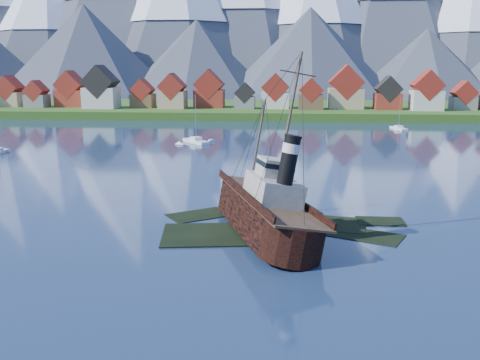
{
  "coord_description": "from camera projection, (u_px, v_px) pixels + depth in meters",
  "views": [
    {
      "loc": [
        2.54,
        -63.04,
        19.88
      ],
      "look_at": [
        -3.42,
        6.0,
        5.0
      ],
      "focal_mm": 40.0,
      "sensor_mm": 36.0,
      "label": 1
    }
  ],
  "objects": [
    {
      "name": "shore_bank",
      "position": [
        280.0,
        112.0,
        231.39
      ],
      "size": [
        600.0,
        80.0,
        3.2
      ],
      "primitive_type": "cube",
      "color": "#224714",
      "rests_on": "ground"
    },
    {
      "name": "town",
      "position": [
        198.0,
        93.0,
        214.93
      ],
      "size": [
        250.96,
        16.69,
        17.3
      ],
      "color": "maroon",
      "rests_on": "ground"
    },
    {
      "name": "seawall",
      "position": [
        279.0,
        121.0,
        194.37
      ],
      "size": [
        600.0,
        2.5,
        2.0
      ],
      "primitive_type": "cube",
      "color": "#3F3D38",
      "rests_on": "ground"
    },
    {
      "name": "sailboat_e",
      "position": [
        399.0,
        129.0,
        169.82
      ],
      "size": [
        4.31,
        9.01,
        10.14
      ],
      "rotation": [
        0.0,
        0.0,
        0.25
      ],
      "color": "white",
      "rests_on": "ground"
    },
    {
      "name": "sailboat_c",
      "position": [
        196.0,
        142.0,
        140.07
      ],
      "size": [
        8.31,
        9.47,
        13.04
      ],
      "rotation": [
        0.0,
        0.0,
        0.68
      ],
      "color": "white",
      "rests_on": "ground"
    },
    {
      "name": "shoal",
      "position": [
        278.0,
        228.0,
        67.81
      ],
      "size": [
        31.71,
        21.24,
        1.14
      ],
      "color": "black",
      "rests_on": "ground"
    },
    {
      "name": "ground",
      "position": [
        263.0,
        230.0,
        65.79
      ],
      "size": [
        1400.0,
        1400.0,
        0.0
      ],
      "primitive_type": "plane",
      "color": "#1C2E4E",
      "rests_on": "ground"
    },
    {
      "name": "tugboat_wreck",
      "position": [
        262.0,
        207.0,
        65.5
      ],
      "size": [
        6.71,
        28.92,
        22.92
      ],
      "rotation": [
        0.0,
        0.18,
        0.34
      ],
      "color": "black",
      "rests_on": "ground"
    }
  ]
}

